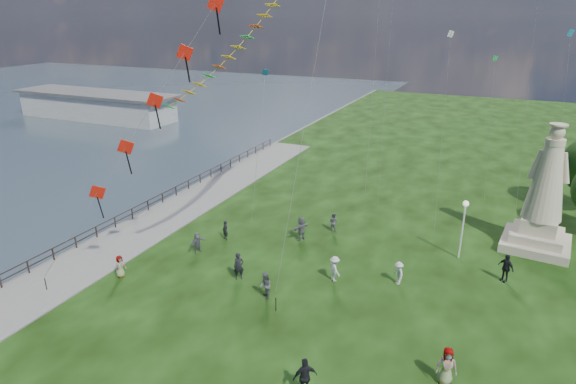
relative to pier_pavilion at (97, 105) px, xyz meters
The scene contains 18 objects.
waterfront 49.44m from the pier_pavilion, 41.92° to the right, with size 200.00×200.00×1.51m.
pier_pavilion is the anchor object (origin of this frame).
statue 70.56m from the pier_pavilion, 19.57° to the right, with size 5.02×5.02×9.30m.
lamppost 67.47m from the pier_pavilion, 24.29° to the right, with size 0.40×0.40×4.36m.
person_0 61.00m from the pier_pavilion, 36.99° to the right, with size 0.67×0.44×1.84m, color black.
person_1 63.92m from the pier_pavilion, 36.55° to the right, with size 0.84×0.52×1.74m, color #595960.
person_2 64.39m from the pier_pavilion, 32.24° to the right, with size 1.11×0.57×1.72m, color silver.
person_3 71.86m from the pier_pavilion, 38.10° to the right, with size 1.14×0.58×1.95m, color black.
person_4 74.54m from the pier_pavilion, 33.35° to the right, with size 0.95×0.58×1.95m, color #595960.
person_5 56.08m from the pier_pavilion, 38.15° to the right, with size 1.40×0.60×1.51m, color #595960.
person_6 55.09m from the pier_pavilion, 35.54° to the right, with size 0.55×0.36×1.52m, color black.
person_7 58.50m from the pier_pavilion, 27.61° to the right, with size 0.73×0.45×1.51m, color #595960.
person_8 67.01m from the pier_pavilion, 29.52° to the right, with size 1.00×0.51×1.54m, color silver.
person_9 71.06m from the pier_pavilion, 24.80° to the right, with size 1.11×0.57×1.90m, color black.
person_10 57.46m from the pier_pavilion, 43.73° to the right, with size 0.76×0.46×1.55m, color #595960.
person_11 58.26m from the pier_pavilion, 30.62° to the right, with size 1.73×0.75×1.87m, color #595960.
red_kite_train 59.27m from the pier_pavilion, 39.88° to the right, with size 10.44×9.35×20.02m.
small_kites 60.80m from the pier_pavilion, 17.07° to the right, with size 23.50×18.55×28.36m.
Camera 1 is at (11.04, -18.46, 16.30)m, focal length 30.00 mm.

